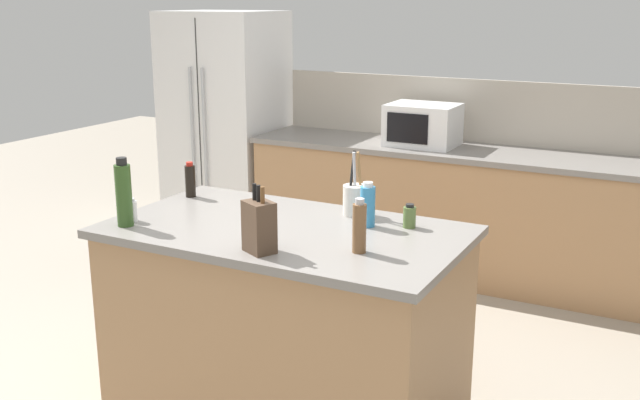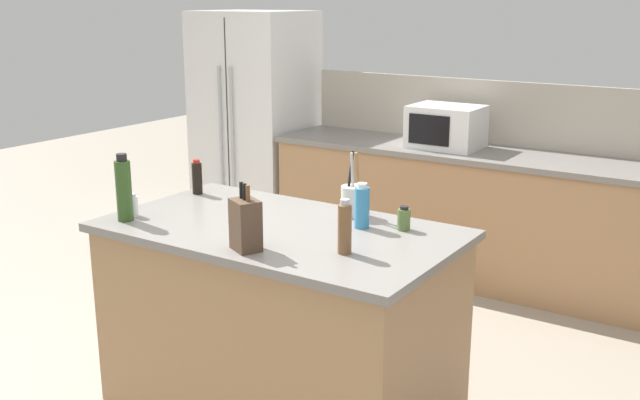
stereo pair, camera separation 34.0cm
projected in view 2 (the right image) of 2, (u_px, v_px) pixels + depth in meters
back_counter_run at (500, 219)px, 5.24m from camera, size 3.41×0.66×0.94m
wall_backsplash at (522, 115)px, 5.31m from camera, size 3.37×0.03×0.46m
kitchen_island at (281, 319)px, 3.62m from camera, size 1.66×0.95×0.94m
refrigerator at (255, 125)px, 6.31m from camera, size 0.89×0.75×1.87m
microwave at (446, 127)px, 5.31m from camera, size 0.49×0.39×0.30m
knife_block at (246, 224)px, 3.15m from camera, size 0.16×0.15×0.29m
utensil_crock at (353, 200)px, 3.65m from camera, size 0.12×0.12×0.32m
soy_sauce_bottle at (197, 178)px, 4.06m from camera, size 0.06×0.06×0.19m
pepper_grinder at (345, 228)px, 3.11m from camera, size 0.06×0.06×0.23m
spice_jar_oregano at (404, 219)px, 3.44m from camera, size 0.06×0.06×0.11m
dish_soap_bottle at (362, 207)px, 3.46m from camera, size 0.07×0.07×0.21m
salt_shaker at (133, 206)px, 3.66m from camera, size 0.05×0.05×0.11m
olive_oil_bottle at (124, 189)px, 3.56m from camera, size 0.08×0.08×0.33m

